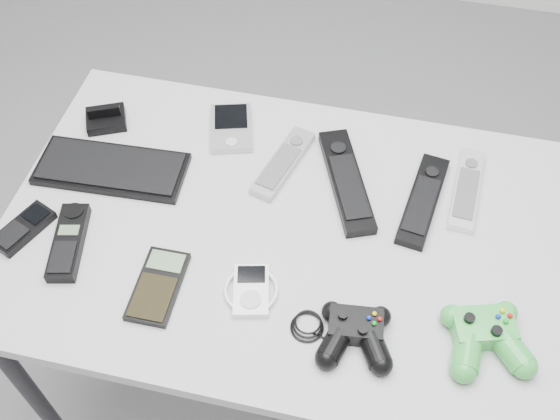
% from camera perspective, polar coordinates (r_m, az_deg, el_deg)
% --- Properties ---
extents(floor, '(3.50, 3.50, 0.00)m').
position_cam_1_polar(floor, '(1.82, 3.44, -13.17)').
color(floor, slate).
rests_on(floor, ground).
extents(desk, '(1.04, 0.67, 0.70)m').
position_cam_1_polar(desk, '(1.24, 0.60, -3.34)').
color(desk, '#9C9C9E').
rests_on(desk, floor).
extents(pda_keyboard, '(0.29, 0.14, 0.02)m').
position_cam_1_polar(pda_keyboard, '(1.31, -14.47, 3.55)').
color(pda_keyboard, black).
rests_on(pda_keyboard, desk).
extents(dock_bracket, '(0.10, 0.10, 0.04)m').
position_cam_1_polar(dock_bracket, '(1.40, -14.99, 7.96)').
color(dock_bracket, black).
rests_on(dock_bracket, desk).
extents(pda, '(0.11, 0.15, 0.02)m').
position_cam_1_polar(pda, '(1.35, -4.26, 7.18)').
color(pda, '#A1A1A8').
rests_on(pda, desk).
extents(remote_silver_a, '(0.10, 0.19, 0.02)m').
position_cam_1_polar(remote_silver_a, '(1.28, 0.28, 4.17)').
color(remote_silver_a, '#A1A1A8').
rests_on(remote_silver_a, desk).
extents(remote_black_a, '(0.15, 0.25, 0.03)m').
position_cam_1_polar(remote_black_a, '(1.25, 5.80, 2.61)').
color(remote_black_a, black).
rests_on(remote_black_a, desk).
extents(remote_black_b, '(0.08, 0.22, 0.02)m').
position_cam_1_polar(remote_black_b, '(1.25, 12.36, 0.88)').
color(remote_black_b, black).
rests_on(remote_black_b, desk).
extents(remote_silver_b, '(0.06, 0.20, 0.02)m').
position_cam_1_polar(remote_silver_b, '(1.28, 15.95, 1.81)').
color(remote_silver_b, silver).
rests_on(remote_silver_b, desk).
extents(mobile_phone, '(0.09, 0.12, 0.02)m').
position_cam_1_polar(mobile_phone, '(1.27, -21.45, -1.47)').
color(mobile_phone, black).
rests_on(mobile_phone, desk).
extents(cordless_handset, '(0.08, 0.16, 0.02)m').
position_cam_1_polar(cordless_handset, '(1.22, -17.94, -2.64)').
color(cordless_handset, black).
rests_on(cordless_handset, desk).
extents(calculator, '(0.07, 0.15, 0.01)m').
position_cam_1_polar(calculator, '(1.13, -10.58, -6.50)').
color(calculator, black).
rests_on(calculator, desk).
extents(mp3_player, '(0.11, 0.12, 0.02)m').
position_cam_1_polar(mp3_player, '(1.11, -2.53, -6.97)').
color(mp3_player, white).
rests_on(mp3_player, desk).
extents(controller_black, '(0.22, 0.15, 0.04)m').
position_cam_1_polar(controller_black, '(1.06, 6.59, -10.52)').
color(controller_black, black).
rests_on(controller_black, desk).
extents(controller_green, '(0.17, 0.18, 0.05)m').
position_cam_1_polar(controller_green, '(1.10, 17.47, -10.33)').
color(controller_green, '#268E37').
rests_on(controller_green, desk).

